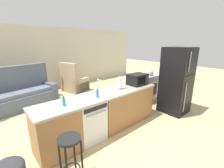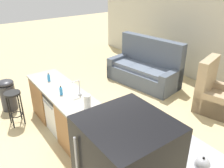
{
  "view_description": "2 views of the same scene",
  "coord_description": "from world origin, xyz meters",
  "px_view_note": "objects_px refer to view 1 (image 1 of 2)",
  "views": [
    {
      "loc": [
        -1.72,
        -2.43,
        1.98
      ],
      "look_at": [
        0.71,
        0.34,
        0.95
      ],
      "focal_mm": 24.0,
      "sensor_mm": 36.0,
      "label": 1
    },
    {
      "loc": [
        3.54,
        -1.56,
        2.94
      ],
      "look_at": [
        0.2,
        0.85,
        0.96
      ],
      "focal_mm": 38.0,
      "sensor_mm": 36.0,
      "label": 2
    }
  ],
  "objects_px": {
    "soap_bottle": "(97,94)",
    "stove_range": "(144,88)",
    "armchair": "(73,83)",
    "kettle": "(151,73)",
    "dishwasher": "(88,120)",
    "microwave": "(137,79)",
    "bar_stool": "(70,151)",
    "refrigerator": "(176,81)",
    "dish_soap_bottle": "(64,102)",
    "paper_towel_roll": "(120,83)",
    "couch": "(20,94)"
  },
  "relations": [
    {
      "from": "dishwasher",
      "to": "bar_stool",
      "type": "xyz_separation_m",
      "value": [
        -0.76,
        -0.74,
        0.11
      ]
    },
    {
      "from": "dishwasher",
      "to": "paper_towel_roll",
      "type": "height_order",
      "value": "paper_towel_roll"
    },
    {
      "from": "armchair",
      "to": "paper_towel_roll",
      "type": "bearing_deg",
      "value": -96.18
    },
    {
      "from": "paper_towel_roll",
      "to": "microwave",
      "type": "bearing_deg",
      "value": -2.12
    },
    {
      "from": "stove_range",
      "to": "soap_bottle",
      "type": "xyz_separation_m",
      "value": [
        -2.42,
        -0.64,
        0.52
      ]
    },
    {
      "from": "stove_range",
      "to": "couch",
      "type": "bearing_deg",
      "value": 145.08
    },
    {
      "from": "dishwasher",
      "to": "microwave",
      "type": "height_order",
      "value": "microwave"
    },
    {
      "from": "armchair",
      "to": "kettle",
      "type": "bearing_deg",
      "value": -60.8
    },
    {
      "from": "dish_soap_bottle",
      "to": "bar_stool",
      "type": "relative_size",
      "value": 0.24
    },
    {
      "from": "kettle",
      "to": "couch",
      "type": "bearing_deg",
      "value": 144.99
    },
    {
      "from": "dishwasher",
      "to": "bar_stool",
      "type": "relative_size",
      "value": 1.14
    },
    {
      "from": "stove_range",
      "to": "armchair",
      "type": "distance_m",
      "value": 2.89
    },
    {
      "from": "dishwasher",
      "to": "couch",
      "type": "height_order",
      "value": "couch"
    },
    {
      "from": "stove_range",
      "to": "kettle",
      "type": "relative_size",
      "value": 4.39
    },
    {
      "from": "refrigerator",
      "to": "paper_towel_roll",
      "type": "height_order",
      "value": "refrigerator"
    },
    {
      "from": "microwave",
      "to": "bar_stool",
      "type": "bearing_deg",
      "value": -162.26
    },
    {
      "from": "soap_bottle",
      "to": "kettle",
      "type": "xyz_separation_m",
      "value": [
        2.59,
        0.51,
        0.01
      ]
    },
    {
      "from": "paper_towel_roll",
      "to": "soap_bottle",
      "type": "relative_size",
      "value": 1.6
    },
    {
      "from": "dishwasher",
      "to": "armchair",
      "type": "bearing_deg",
      "value": 67.86
    },
    {
      "from": "stove_range",
      "to": "refrigerator",
      "type": "xyz_separation_m",
      "value": [
        -0.0,
        -1.1,
        0.48
      ]
    },
    {
      "from": "dishwasher",
      "to": "dish_soap_bottle",
      "type": "distance_m",
      "value": 0.75
    },
    {
      "from": "stove_range",
      "to": "bar_stool",
      "type": "xyz_separation_m",
      "value": [
        -3.36,
        -1.29,
        0.08
      ]
    },
    {
      "from": "soap_bottle",
      "to": "armchair",
      "type": "bearing_deg",
      "value": 71.32
    },
    {
      "from": "refrigerator",
      "to": "couch",
      "type": "distance_m",
      "value": 4.78
    },
    {
      "from": "refrigerator",
      "to": "soap_bottle",
      "type": "distance_m",
      "value": 2.46
    },
    {
      "from": "refrigerator",
      "to": "soap_bottle",
      "type": "xyz_separation_m",
      "value": [
        -2.42,
        0.46,
        0.05
      ]
    },
    {
      "from": "stove_range",
      "to": "armchair",
      "type": "relative_size",
      "value": 0.75
    },
    {
      "from": "dishwasher",
      "to": "dish_soap_bottle",
      "type": "xyz_separation_m",
      "value": [
        -0.5,
        -0.04,
        0.55
      ]
    },
    {
      "from": "dishwasher",
      "to": "stove_range",
      "type": "bearing_deg",
      "value": 11.91
    },
    {
      "from": "kettle",
      "to": "dish_soap_bottle",
      "type": "bearing_deg",
      "value": -171.87
    },
    {
      "from": "paper_towel_roll",
      "to": "armchair",
      "type": "distance_m",
      "value": 3.18
    },
    {
      "from": "microwave",
      "to": "refrigerator",
      "type": "bearing_deg",
      "value": -27.39
    },
    {
      "from": "microwave",
      "to": "dish_soap_bottle",
      "type": "xyz_separation_m",
      "value": [
        -2.04,
        -0.04,
        -0.07
      ]
    },
    {
      "from": "refrigerator",
      "to": "kettle",
      "type": "bearing_deg",
      "value": 80.15
    },
    {
      "from": "dish_soap_bottle",
      "to": "armchair",
      "type": "height_order",
      "value": "armchair"
    },
    {
      "from": "bar_stool",
      "to": "couch",
      "type": "bearing_deg",
      "value": 89.24
    },
    {
      "from": "refrigerator",
      "to": "bar_stool",
      "type": "bearing_deg",
      "value": -176.8
    },
    {
      "from": "refrigerator",
      "to": "dish_soap_bottle",
      "type": "xyz_separation_m",
      "value": [
        -3.1,
        0.51,
        0.05
      ]
    },
    {
      "from": "microwave",
      "to": "paper_towel_roll",
      "type": "relative_size",
      "value": 1.77
    },
    {
      "from": "dish_soap_bottle",
      "to": "couch",
      "type": "height_order",
      "value": "couch"
    },
    {
      "from": "soap_bottle",
      "to": "stove_range",
      "type": "bearing_deg",
      "value": 14.81
    },
    {
      "from": "paper_towel_roll",
      "to": "armchair",
      "type": "xyz_separation_m",
      "value": [
        0.33,
        3.09,
        -0.69
      ]
    },
    {
      "from": "kettle",
      "to": "bar_stool",
      "type": "distance_m",
      "value": 3.74
    },
    {
      "from": "couch",
      "to": "bar_stool",
      "type": "bearing_deg",
      "value": -90.76
    },
    {
      "from": "dishwasher",
      "to": "refrigerator",
      "type": "height_order",
      "value": "refrigerator"
    },
    {
      "from": "microwave",
      "to": "soap_bottle",
      "type": "bearing_deg",
      "value": -176.24
    },
    {
      "from": "couch",
      "to": "kettle",
      "type": "bearing_deg",
      "value": -35.01
    },
    {
      "from": "stove_range",
      "to": "paper_towel_roll",
      "type": "height_order",
      "value": "paper_towel_roll"
    },
    {
      "from": "soap_bottle",
      "to": "bar_stool",
      "type": "height_order",
      "value": "soap_bottle"
    },
    {
      "from": "soap_bottle",
      "to": "bar_stool",
      "type": "bearing_deg",
      "value": -145.55
    }
  ]
}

